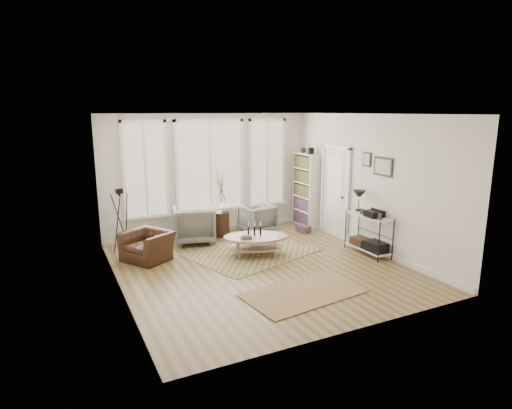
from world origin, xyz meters
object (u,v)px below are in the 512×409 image
armchair_right (257,219)px  side_table (221,204)px  bookcase (306,190)px  armchair_left (194,224)px  coffee_table (255,240)px  accent_chair (148,246)px  low_shelf (368,230)px

armchair_right → side_table: side_table is taller
bookcase → armchair_left: bearing=-177.9°
coffee_table → armchair_right: bearing=62.4°
side_table → accent_chair: size_ratio=1.84×
coffee_table → accent_chair: size_ratio=1.69×
bookcase → low_shelf: bearing=-91.3°
armchair_left → side_table: (0.74, 0.18, 0.38)m
bookcase → coffee_table: bookcase is taller
low_shelf → armchair_left: size_ratio=1.41×
armchair_right → bookcase: bearing=171.5°
coffee_table → accent_chair: (-2.07, 0.72, -0.04)m
accent_chair → armchair_right: bearing=73.9°
bookcase → low_shelf: 2.56m
bookcase → accent_chair: size_ratio=2.28×
low_shelf → armchair_right: size_ratio=1.71×
side_table → bookcase: bearing=-1.6°
armchair_left → side_table: bearing=-153.3°
low_shelf → armchair_right: bearing=118.7°
low_shelf → accent_chair: low_shelf is taller
accent_chair → armchair_left: bearing=89.4°
low_shelf → armchair_right: (-1.36, 2.49, -0.16)m
low_shelf → coffee_table: 2.37m
low_shelf → armchair_left: bearing=141.4°
armchair_right → low_shelf: bearing=108.9°
bookcase → side_table: 2.34m
side_table → armchair_left: bearing=-166.5°
coffee_table → accent_chair: 2.19m
armchair_left → low_shelf: bearing=154.7°
armchair_left → side_table: 0.85m
low_shelf → side_table: (-2.28, 2.59, 0.29)m
bookcase → side_table: bookcase is taller
armchair_left → armchair_right: (1.66, 0.08, -0.07)m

